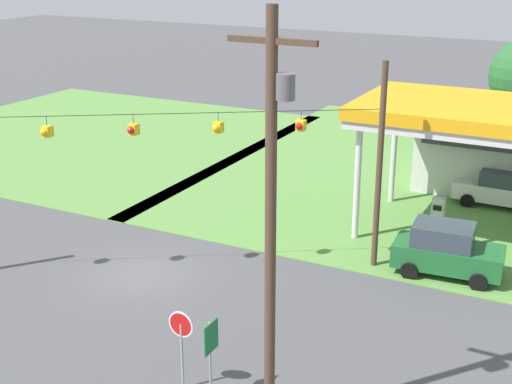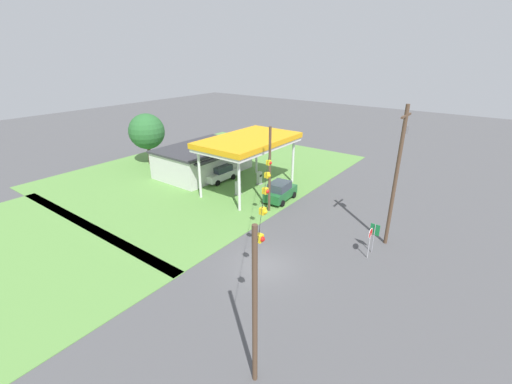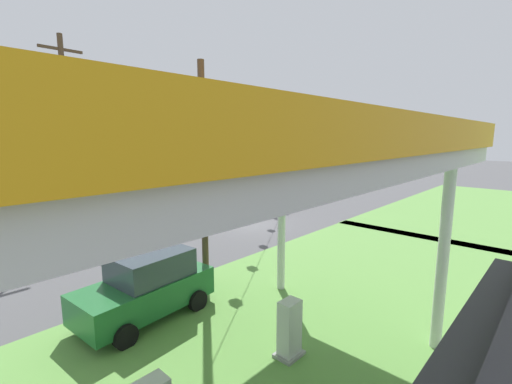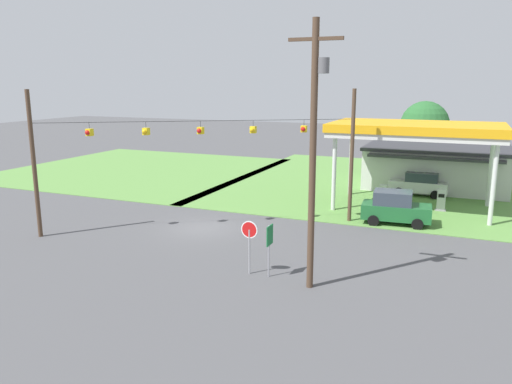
{
  "view_description": "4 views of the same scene",
  "coord_description": "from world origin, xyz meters",
  "px_view_note": "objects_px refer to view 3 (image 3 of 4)",
  "views": [
    {
      "loc": [
        15.51,
        -20.36,
        12.26
      ],
      "look_at": [
        3.04,
        3.82,
        2.75
      ],
      "focal_mm": 50.0,
      "sensor_mm": 36.0,
      "label": 1
    },
    {
      "loc": [
        -17.02,
        -12.01,
        14.4
      ],
      "look_at": [
        4.98,
        4.49,
        3.02
      ],
      "focal_mm": 24.0,
      "sensor_mm": 36.0,
      "label": 2
    },
    {
      "loc": [
        15.53,
        14.79,
        5.61
      ],
      "look_at": [
        3.11,
        3.3,
        2.85
      ],
      "focal_mm": 24.0,
      "sensor_mm": 36.0,
      "label": 3
    },
    {
      "loc": [
        14.15,
        -25.32,
        8.56
      ],
      "look_at": [
        3.25,
        0.51,
        2.41
      ],
      "focal_mm": 35.0,
      "sensor_mm": 36.0,
      "label": 4
    }
  ],
  "objects_px": {
    "car_at_pumps_front": "(147,285)",
    "stop_sign_roadside": "(127,197)",
    "gas_station_canopy": "(232,147)",
    "fuel_pump_near": "(289,331)",
    "utility_pole_main": "(67,127)",
    "route_sign": "(112,201)"
  },
  "relations": [
    {
      "from": "utility_pole_main",
      "to": "route_sign",
      "type": "bearing_deg",
      "value": 169.0
    },
    {
      "from": "stop_sign_roadside",
      "to": "utility_pole_main",
      "type": "distance_m",
      "value": 5.29
    },
    {
      "from": "gas_station_canopy",
      "to": "stop_sign_roadside",
      "type": "relative_size",
      "value": 4.48
    },
    {
      "from": "fuel_pump_near",
      "to": "utility_pole_main",
      "type": "bearing_deg",
      "value": -91.98
    },
    {
      "from": "fuel_pump_near",
      "to": "car_at_pumps_front",
      "type": "relative_size",
      "value": 0.36
    },
    {
      "from": "route_sign",
      "to": "utility_pole_main",
      "type": "height_order",
      "value": "utility_pole_main"
    },
    {
      "from": "gas_station_canopy",
      "to": "route_sign",
      "type": "relative_size",
      "value": 4.67
    },
    {
      "from": "car_at_pumps_front",
      "to": "stop_sign_roadside",
      "type": "relative_size",
      "value": 1.71
    },
    {
      "from": "route_sign",
      "to": "utility_pole_main",
      "type": "bearing_deg",
      "value": -11.0
    },
    {
      "from": "fuel_pump_near",
      "to": "route_sign",
      "type": "distance_m",
      "value": 15.8
    },
    {
      "from": "gas_station_canopy",
      "to": "car_at_pumps_front",
      "type": "height_order",
      "value": "gas_station_canopy"
    },
    {
      "from": "gas_station_canopy",
      "to": "fuel_pump_near",
      "type": "relative_size",
      "value": 7.3
    },
    {
      "from": "gas_station_canopy",
      "to": "route_sign",
      "type": "bearing_deg",
      "value": -106.28
    },
    {
      "from": "route_sign",
      "to": "stop_sign_roadside",
      "type": "bearing_deg",
      "value": -179.61
    },
    {
      "from": "fuel_pump_near",
      "to": "car_at_pumps_front",
      "type": "distance_m",
      "value": 4.7
    },
    {
      "from": "fuel_pump_near",
      "to": "stop_sign_roadside",
      "type": "bearing_deg",
      "value": -102.96
    },
    {
      "from": "utility_pole_main",
      "to": "car_at_pumps_front",
      "type": "bearing_deg",
      "value": 80.33
    },
    {
      "from": "stop_sign_roadside",
      "to": "utility_pole_main",
      "type": "xyz_separation_m",
      "value": [
        3.03,
        -0.39,
        4.31
      ]
    },
    {
      "from": "gas_station_canopy",
      "to": "car_at_pumps_front",
      "type": "relative_size",
      "value": 2.62
    },
    {
      "from": "fuel_pump_near",
      "to": "car_at_pumps_front",
      "type": "xyz_separation_m",
      "value": [
        1.4,
        -4.48,
        0.31
      ]
    },
    {
      "from": "gas_station_canopy",
      "to": "utility_pole_main",
      "type": "distance_m",
      "value": 16.16
    },
    {
      "from": "gas_station_canopy",
      "to": "fuel_pump_near",
      "type": "bearing_deg",
      "value": -179.95
    }
  ]
}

